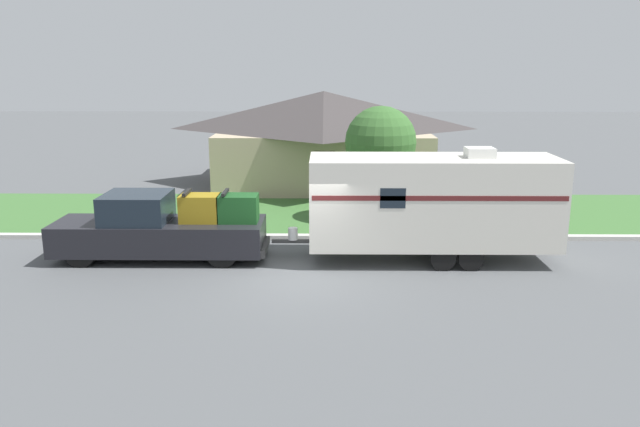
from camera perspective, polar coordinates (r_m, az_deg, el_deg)
The scene contains 8 objects.
ground_plane at distance 17.23m, azimuth -1.68°, elevation -5.74°, with size 120.00×120.00×0.00m, color #515456.
curb_strip at distance 20.78m, azimuth -1.27°, elevation -2.14°, with size 80.00×0.30×0.14m.
lawn_strip at distance 24.32m, azimuth -0.99°, elevation 0.06°, with size 80.00×7.00×0.03m.
house_across_street at distance 30.20m, azimuth 0.32°, elevation 7.10°, with size 10.45×8.16×4.42m.
pickup_truck at distance 19.06m, azimuth -14.28°, elevation -1.37°, with size 6.28×1.92×2.07m.
travel_trailer at distance 18.49m, azimuth 10.29°, elevation 1.10°, with size 8.31×2.27×3.35m.
mailbox at distance 21.86m, azimuth 9.30°, elevation 0.95°, with size 0.48×0.20×1.28m.
tree_in_yard at distance 22.85m, azimuth 5.57°, elevation 6.51°, with size 2.59×2.59×4.22m.
Camera 1 is at (0.68, -16.24, 5.70)m, focal length 35.00 mm.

